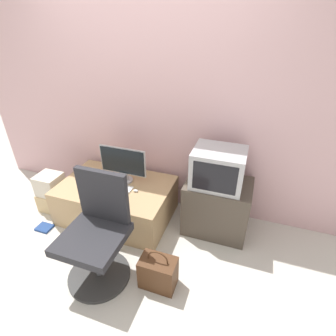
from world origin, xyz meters
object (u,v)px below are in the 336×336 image
(cardboard_box_lower, at_px, (54,200))
(book, at_px, (44,228))
(crt_tv, at_px, (218,168))
(main_monitor, at_px, (123,165))
(keyboard, at_px, (117,187))
(office_chair, at_px, (97,236))
(handbag, at_px, (158,272))
(mouse, at_px, (136,191))

(cardboard_box_lower, distance_m, book, 0.38)
(crt_tv, relative_size, book, 2.97)
(main_monitor, height_order, keyboard, main_monitor)
(main_monitor, height_order, cardboard_box_lower, main_monitor)
(main_monitor, bearing_deg, book, -141.22)
(office_chair, distance_m, cardboard_box_lower, 1.25)
(handbag, height_order, book, handbag)
(keyboard, distance_m, cardboard_box_lower, 0.90)
(office_chair, bearing_deg, handbag, 3.89)
(crt_tv, xyz_separation_m, cardboard_box_lower, (-1.88, -0.27, -0.67))
(keyboard, bearing_deg, handbag, -42.36)
(main_monitor, bearing_deg, handbag, -48.82)
(office_chair, bearing_deg, main_monitor, 102.12)
(mouse, height_order, cardboard_box_lower, mouse)
(cardboard_box_lower, bearing_deg, book, -69.23)
(keyboard, relative_size, cardboard_box_lower, 1.22)
(mouse, height_order, office_chair, office_chair)
(crt_tv, bearing_deg, mouse, -167.37)
(keyboard, xyz_separation_m, handbag, (0.73, -0.67, -0.28))
(crt_tv, height_order, handbag, crt_tv)
(cardboard_box_lower, height_order, handbag, handbag)
(crt_tv, bearing_deg, main_monitor, -178.31)
(main_monitor, distance_m, mouse, 0.33)
(main_monitor, relative_size, keyboard, 1.51)
(keyboard, distance_m, office_chair, 0.73)
(cardboard_box_lower, height_order, book, cardboard_box_lower)
(crt_tv, bearing_deg, cardboard_box_lower, -171.87)
(main_monitor, xyz_separation_m, keyboard, (-0.02, -0.15, -0.20))
(main_monitor, bearing_deg, office_chair, -77.88)
(mouse, xyz_separation_m, cardboard_box_lower, (-1.07, -0.09, -0.33))
(crt_tv, height_order, cardboard_box_lower, crt_tv)
(book, bearing_deg, main_monitor, 38.78)
(handbag, bearing_deg, office_chair, -176.11)
(book, bearing_deg, keyboard, 31.55)
(main_monitor, relative_size, mouse, 9.71)
(crt_tv, xyz_separation_m, handbag, (-0.31, -0.84, -0.62))
(main_monitor, distance_m, keyboard, 0.25)
(book, bearing_deg, handbag, -9.15)
(main_monitor, height_order, office_chair, office_chair)
(book, bearing_deg, office_chair, -16.41)
(main_monitor, bearing_deg, crt_tv, 1.69)
(mouse, relative_size, book, 0.33)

